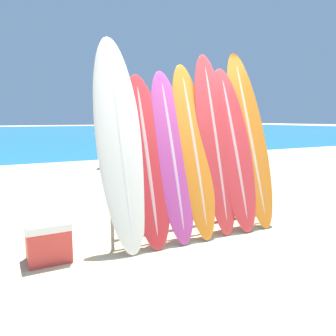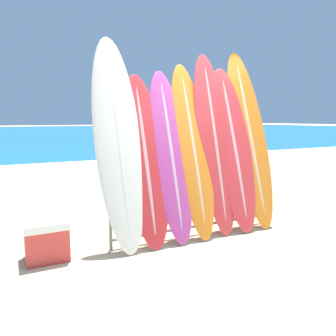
% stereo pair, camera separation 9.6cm
% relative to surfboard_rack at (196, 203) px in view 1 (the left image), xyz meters
% --- Properties ---
extents(ground_plane, '(160.00, 160.00, 0.00)m').
position_rel_surfboard_rack_xyz_m(ground_plane, '(0.17, -0.76, -0.43)').
color(ground_plane, beige).
extents(ocean_water, '(120.00, 60.00, 0.01)m').
position_rel_surfboard_rack_xyz_m(ocean_water, '(0.17, 37.34, -0.42)').
color(ocean_water, teal).
rests_on(ocean_water, ground_plane).
extents(surfboard_rack, '(2.33, 0.04, 0.77)m').
position_rel_surfboard_rack_xyz_m(surfboard_rack, '(0.00, 0.00, 0.00)').
color(surfboard_rack, gray).
rests_on(surfboard_rack, ground_plane).
extents(surfboard_slot_0, '(0.57, 0.85, 2.53)m').
position_rel_surfboard_rack_xyz_m(surfboard_slot_0, '(-0.99, 0.12, 0.84)').
color(surfboard_slot_0, silver).
rests_on(surfboard_slot_0, ground_plane).
extents(surfboard_slot_1, '(0.55, 0.72, 2.09)m').
position_rel_surfboard_rack_xyz_m(surfboard_slot_1, '(-0.68, 0.06, 0.62)').
color(surfboard_slot_1, red).
rests_on(surfboard_slot_1, ground_plane).
extents(surfboard_slot_2, '(0.49, 0.77, 2.16)m').
position_rel_surfboard_rack_xyz_m(surfboard_slot_2, '(-0.33, 0.07, 0.65)').
color(surfboard_slot_2, '#B23D8E').
rests_on(surfboard_slot_2, ground_plane).
extents(surfboard_slot_3, '(0.50, 0.81, 2.27)m').
position_rel_surfboard_rack_xyz_m(surfboard_slot_3, '(0.00, 0.08, 0.71)').
color(surfboard_slot_3, orange).
rests_on(surfboard_slot_3, ground_plane).
extents(surfboard_slot_4, '(0.52, 0.74, 2.42)m').
position_rel_surfboard_rack_xyz_m(surfboard_slot_4, '(0.35, 0.09, 0.78)').
color(surfboard_slot_4, red).
rests_on(surfboard_slot_4, ground_plane).
extents(surfboard_slot_5, '(0.59, 0.82, 2.26)m').
position_rel_surfboard_rack_xyz_m(surfboard_slot_5, '(0.66, 0.08, 0.70)').
color(surfboard_slot_5, red).
rests_on(surfboard_slot_5, ground_plane).
extents(surfboard_slot_6, '(0.59, 0.90, 2.52)m').
position_rel_surfboard_rack_xyz_m(surfboard_slot_6, '(1.00, 0.14, 0.83)').
color(surfboard_slot_6, orange).
rests_on(surfboard_slot_6, ground_plane).
extents(person_near_water, '(0.22, 0.28, 1.66)m').
position_rel_surfboard_rack_xyz_m(person_near_water, '(0.67, 6.53, 0.48)').
color(person_near_water, beige).
rests_on(person_near_water, ground_plane).
extents(person_mid_beach, '(0.30, 0.29, 1.74)m').
position_rel_surfboard_rack_xyz_m(person_mid_beach, '(1.77, 4.64, 0.52)').
color(person_mid_beach, '#846047').
rests_on(person_mid_beach, ground_plane).
extents(cooler_box, '(0.46, 0.39, 0.44)m').
position_rel_surfboard_rack_xyz_m(cooler_box, '(-1.85, 0.06, -0.20)').
color(cooler_box, red).
rests_on(cooler_box, ground_plane).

